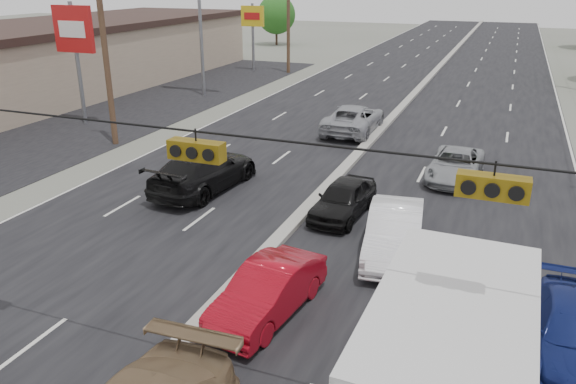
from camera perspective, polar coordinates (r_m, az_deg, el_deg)
name	(u,v)px	position (r m, az deg, el deg)	size (l,w,h in m)	color
ground	(152,378)	(13.47, -13.65, -17.91)	(200.00, 200.00, 0.00)	#606356
road_surface	(404,106)	(39.75, 11.72, 8.58)	(20.00, 160.00, 0.02)	black
center_median	(404,104)	(39.73, 11.74, 8.72)	(0.50, 160.00, 0.20)	gray
strip_mall	(49,61)	(46.95, -23.13, 12.10)	(12.00, 42.00, 4.60)	tan
parking_lot	(153,101)	(41.63, -13.59, 8.99)	(10.00, 42.00, 0.02)	black
utility_pole_left_b	(104,45)	(30.26, -18.15, 13.99)	(1.60, 0.30, 10.00)	#422D1E
utility_pole_left_c	(288,15)	(52.02, 0.03, 17.58)	(1.60, 0.30, 10.00)	#422D1E
traffic_signals	(191,147)	(10.18, -9.78, 4.48)	(25.00, 0.30, 0.54)	black
pole_sign_mid	(74,36)	(35.44, -20.89, 14.58)	(2.60, 0.25, 7.00)	slate
pole_sign_far	(253,22)	(53.45, -3.62, 16.88)	(2.20, 0.25, 6.00)	slate
tree_left_far	(276,15)	(74.17, -1.19, 17.57)	(4.80, 4.80, 6.12)	#382619
box_truck	(450,365)	(10.95, 16.13, -16.54)	(2.64, 7.05, 3.54)	black
red_sedan	(268,292)	(14.79, -2.08, -10.10)	(1.45, 4.17, 1.37)	#9F0917
queue_car_a	(343,199)	(20.72, 5.64, -0.72)	(1.59, 3.95, 1.35)	black
queue_car_b	(394,233)	(18.06, 10.74, -4.07)	(1.64, 4.71, 1.55)	white
queue_car_c	(455,165)	(25.47, 16.64, 2.61)	(2.12, 4.60, 1.28)	gray
queue_car_d	(574,333)	(14.89, 27.02, -12.67)	(1.80, 4.44, 1.29)	navy
oncoming_near	(204,171)	(23.39, -8.51, 2.12)	(2.31, 5.68, 1.65)	black
oncoming_far	(354,119)	(32.12, 6.68, 7.38)	(2.62, 5.67, 1.58)	#999BA0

